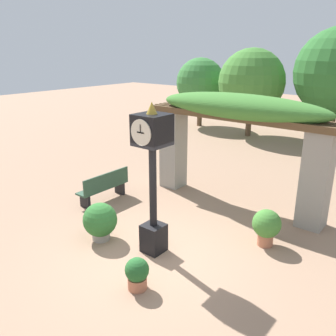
% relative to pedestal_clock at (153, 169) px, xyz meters
% --- Properties ---
extents(ground_plane, '(60.00, 60.00, 0.00)m').
position_rel_pedestal_clock_xyz_m(ground_plane, '(0.08, -0.10, -1.92)').
color(ground_plane, '#9E7A60').
extents(pedestal_clock, '(0.63, 0.68, 3.30)m').
position_rel_pedestal_clock_xyz_m(pedestal_clock, '(0.00, 0.00, 0.00)').
color(pedestal_clock, black).
rests_on(pedestal_clock, ground).
extents(pergola, '(5.68, 1.24, 3.15)m').
position_rel_pedestal_clock_xyz_m(pergola, '(0.08, 3.41, 0.39)').
color(pergola, gray).
rests_on(pergola, ground).
extents(potted_plant_near_left, '(0.65, 0.65, 0.86)m').
position_rel_pedestal_clock_xyz_m(potted_plant_near_left, '(1.81, 1.79, -1.43)').
color(potted_plant_near_left, '#B26B4C').
rests_on(potted_plant_near_left, ground).
extents(potted_plant_near_right, '(0.80, 0.80, 0.91)m').
position_rel_pedestal_clock_xyz_m(potted_plant_near_right, '(-1.30, -0.40, -1.45)').
color(potted_plant_near_right, gray).
rests_on(potted_plant_near_right, ground).
extents(potted_plant_far_left, '(0.45, 0.45, 0.63)m').
position_rel_pedestal_clock_xyz_m(potted_plant_far_left, '(0.63, -1.18, -1.59)').
color(potted_plant_far_left, '#B26B4C').
rests_on(potted_plant_far_left, ground).
extents(park_bench, '(0.42, 1.66, 0.89)m').
position_rel_pedestal_clock_xyz_m(park_bench, '(-2.93, 1.15, -1.48)').
color(park_bench, '#2D4C38').
rests_on(park_bench, ground).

